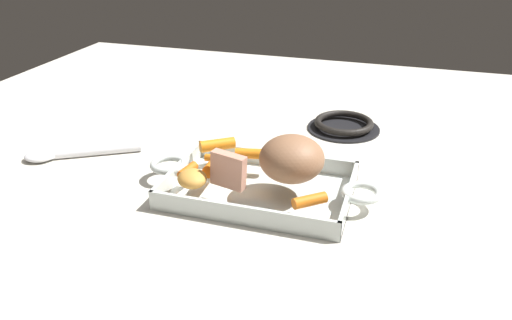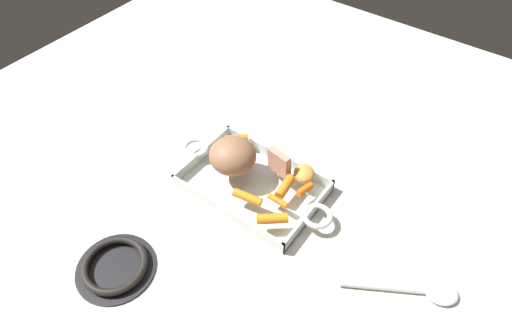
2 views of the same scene
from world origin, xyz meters
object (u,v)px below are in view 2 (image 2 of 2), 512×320
stove_burner_rear (115,266)px  serving_spoon (414,289)px  pork_roast (232,156)px  baby_carrot_center_left (237,138)px  roasting_dish (252,185)px  baby_carrot_northwest (305,189)px  baby_carrot_northeast (285,187)px  potato_corner (304,173)px  baby_carrot_southeast (247,197)px  baby_carrot_center_right (278,201)px  roast_slice_outer (279,163)px  baby_carrot_southwest (272,219)px

stove_burner_rear → serving_spoon: bearing=-148.4°
pork_roast → baby_carrot_center_left: 0.10m
roasting_dish → baby_carrot_northwest: baby_carrot_northwest is taller
baby_carrot_northeast → potato_corner: potato_corner is taller
roasting_dish → baby_carrot_southeast: 0.08m
baby_carrot_northeast → pork_roast: bearing=6.3°
stove_burner_rear → serving_spoon: 0.63m
potato_corner → baby_carrot_northwest: bearing=124.6°
baby_carrot_center_left → serving_spoon: bearing=169.2°
baby_carrot_southeast → potato_corner: bearing=-116.9°
baby_carrot_center_left → baby_carrot_center_right: baby_carrot_center_left is taller
baby_carrot_northwest → baby_carrot_center_right: bearing=62.2°
pork_roast → serving_spoon: bearing=177.3°
roasting_dish → baby_carrot_center_left: 0.14m
potato_corner → serving_spoon: potato_corner is taller
pork_roast → baby_carrot_northeast: (-0.14, -0.02, -0.03)m
pork_roast → baby_carrot_center_left: bearing=-57.8°
baby_carrot_center_left → serving_spoon: size_ratio=0.26×
baby_carrot_southeast → serving_spoon: (-0.40, -0.04, -0.04)m
roasting_dish → potato_corner: 0.13m
roast_slice_outer → roasting_dish: bearing=54.7°
stove_burner_rear → baby_carrot_northwest: bearing=-120.3°
baby_carrot_center_right → baby_carrot_southeast: bearing=30.2°
baby_carrot_southwest → stove_burner_rear: 0.35m
roasting_dish → baby_carrot_northwest: 0.14m
baby_carrot_southwest → baby_carrot_center_right: size_ratio=1.40×
baby_carrot_southwest → baby_carrot_southeast: bearing=-11.3°
baby_carrot_center_right → stove_burner_rear: size_ratio=0.29×
roasting_dish → pork_roast: pork_roast is taller
roasting_dish → pork_roast: 0.09m
baby_carrot_northeast → potato_corner: size_ratio=1.06×
baby_carrot_northwest → baby_carrot_northeast: bearing=29.9°
baby_carrot_center_left → stove_burner_rear: baby_carrot_center_left is taller
roasting_dish → baby_carrot_northwest: bearing=-163.2°
baby_carrot_center_right → serving_spoon: baby_carrot_center_right is taller
pork_roast → baby_carrot_southwest: 0.19m
pork_roast → baby_carrot_northeast: size_ratio=1.93×
baby_carrot_northwest → serving_spoon: 0.31m
baby_carrot_northeast → baby_carrot_southeast: 0.09m
pork_roast → baby_carrot_southwest: pork_roast is taller
serving_spoon → baby_carrot_northeast: bearing=143.2°
roast_slice_outer → baby_carrot_southwest: size_ratio=0.88×
potato_corner → roasting_dish: bearing=36.7°
baby_carrot_northeast → baby_carrot_northwest: (-0.04, -0.02, -0.00)m
roast_slice_outer → baby_carrot_center_left: (0.15, -0.02, -0.02)m
baby_carrot_northwest → potato_corner: (0.03, -0.04, 0.01)m
roasting_dish → serving_spoon: roasting_dish is taller
baby_carrot_southeast → baby_carrot_southwest: baby_carrot_southwest is taller
baby_carrot_southwest → baby_carrot_center_right: bearing=-68.5°
stove_burner_rear → baby_carrot_southwest: bearing=-128.0°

